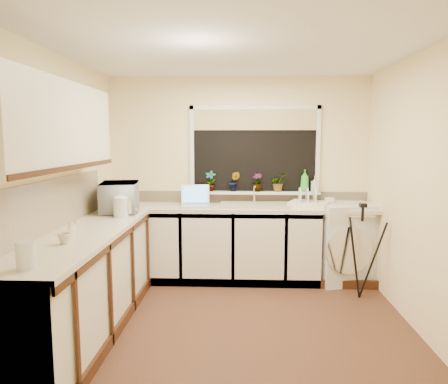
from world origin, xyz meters
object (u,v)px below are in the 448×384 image
at_px(kettle, 121,208).
at_px(soap_bottle_green, 305,181).
at_px(plant_b, 234,181).
at_px(cup_left, 64,239).
at_px(laptop, 196,200).
at_px(steel_jar, 72,227).
at_px(dish_rack, 309,204).
at_px(plant_c, 257,182).
at_px(plant_a, 211,181).
at_px(plant_d, 278,183).
at_px(tripod, 361,251).
at_px(cup_back, 330,202).
at_px(soap_bottle_clear, 315,184).
at_px(glass_jug, 26,255).
at_px(microwave, 120,197).
at_px(washing_machine, 342,242).

relative_size(kettle, soap_bottle_green, 0.73).
relative_size(plant_b, cup_left, 2.73).
bearing_deg(laptop, steel_jar, -128.64).
relative_size(dish_rack, plant_c, 1.90).
relative_size(laptop, plant_b, 1.56).
relative_size(laptop, plant_a, 1.50).
xyz_separation_m(steel_jar, plant_d, (1.88, 1.74, 0.20)).
relative_size(tripod, cup_back, 7.93).
distance_m(plant_a, cup_back, 1.46).
height_order(tripod, soap_bottle_clear, soap_bottle_clear).
xyz_separation_m(dish_rack, plant_d, (-0.34, 0.26, 0.22)).
distance_m(glass_jug, microwave, 2.06).
bearing_deg(microwave, tripod, -103.51).
xyz_separation_m(washing_machine, laptop, (-1.76, -0.06, 0.50)).
bearing_deg(laptop, microwave, -160.34).
bearing_deg(cup_back, steel_jar, -147.67).
distance_m(tripod, plant_a, 1.93).
relative_size(plant_b, cup_back, 1.91).
bearing_deg(microwave, plant_b, -73.61).
height_order(microwave, cup_left, microwave).
xyz_separation_m(kettle, soap_bottle_green, (2.00, 0.99, 0.19)).
xyz_separation_m(microwave, cup_back, (2.38, 0.48, -0.11)).
bearing_deg(plant_c, glass_jug, -119.06).
xyz_separation_m(soap_bottle_clear, cup_back, (0.16, -0.14, -0.20)).
relative_size(laptop, kettle, 1.95).
xyz_separation_m(plant_b, soap_bottle_green, (0.86, 0.01, 0.01)).
relative_size(tripod, plant_c, 4.52).
height_order(kettle, plant_d, plant_d).
xyz_separation_m(tripod, plant_d, (-0.82, 0.76, 0.64)).
bearing_deg(plant_b, plant_d, 0.79).
distance_m(washing_machine, glass_jug, 3.62).
relative_size(microwave, plant_c, 2.56).
height_order(washing_machine, plant_c, plant_c).
height_order(tripod, soap_bottle_green, soap_bottle_green).
height_order(plant_b, cup_back, plant_b).
distance_m(kettle, tripod, 2.56).
distance_m(microwave, plant_c, 1.65).
bearing_deg(washing_machine, kettle, -175.52).
distance_m(kettle, microwave, 0.36).
bearing_deg(cup_left, dish_rack, 40.90).
distance_m(plant_c, soap_bottle_green, 0.58).
height_order(washing_machine, plant_d, plant_d).
bearing_deg(plant_b, glass_jug, -114.23).
xyz_separation_m(dish_rack, soap_bottle_green, (-0.02, 0.26, 0.25)).
bearing_deg(washing_machine, soap_bottle_green, 143.84).
bearing_deg(kettle, washing_machine, 18.37).
height_order(laptop, glass_jug, laptop).
xyz_separation_m(washing_machine, plant_d, (-0.76, 0.18, 0.69)).
xyz_separation_m(glass_jug, soap_bottle_green, (2.08, 2.72, 0.20)).
relative_size(microwave, soap_bottle_green, 2.14).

